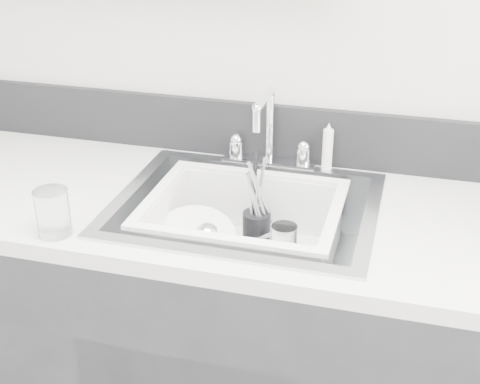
% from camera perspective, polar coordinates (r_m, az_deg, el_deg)
% --- Properties ---
extents(counter_run, '(3.20, 0.62, 0.92)m').
position_cam_1_polar(counter_run, '(1.90, 0.41, -13.57)').
color(counter_run, '#252528').
rests_on(counter_run, ground).
extents(backsplash, '(3.20, 0.02, 0.16)m').
position_cam_1_polar(backsplash, '(1.87, 2.85, 5.10)').
color(backsplash, black).
rests_on(backsplash, counter_run).
extents(sink, '(0.64, 0.52, 0.20)m').
position_cam_1_polar(sink, '(1.68, 0.45, -3.86)').
color(sink, silver).
rests_on(sink, counter_run).
extents(faucet, '(0.26, 0.18, 0.23)m').
position_cam_1_polar(faucet, '(1.83, 2.46, 3.95)').
color(faucet, silver).
rests_on(faucet, counter_run).
extents(side_sprayer, '(0.03, 0.03, 0.14)m').
position_cam_1_polar(side_sprayer, '(1.81, 7.49, 3.81)').
color(side_sprayer, white).
rests_on(side_sprayer, counter_run).
extents(wash_tub, '(0.58, 0.53, 0.19)m').
position_cam_1_polar(wash_tub, '(1.67, 0.28, -3.50)').
color(wash_tub, white).
rests_on(wash_tub, sink).
extents(plate_stack, '(0.27, 0.27, 0.11)m').
position_cam_1_polar(plate_stack, '(1.69, -3.82, -5.08)').
color(plate_stack, white).
rests_on(plate_stack, wash_tub).
extents(utensil_cup, '(0.07, 0.07, 0.25)m').
position_cam_1_polar(utensil_cup, '(1.75, 1.41, -2.86)').
color(utensil_cup, black).
rests_on(utensil_cup, wash_tub).
extents(ladle, '(0.29, 0.18, 0.08)m').
position_cam_1_polar(ladle, '(1.68, -0.96, -5.00)').
color(ladle, silver).
rests_on(ladle, wash_tub).
extents(tumbler_in_tub, '(0.08, 0.08, 0.10)m').
position_cam_1_polar(tumbler_in_tub, '(1.69, 3.77, -4.33)').
color(tumbler_in_tub, white).
rests_on(tumbler_in_tub, wash_tub).
extents(tumbler_counter, '(0.10, 0.10, 0.11)m').
position_cam_1_polar(tumbler_counter, '(1.55, -15.68, -1.69)').
color(tumbler_counter, white).
rests_on(tumbler_counter, counter_run).
extents(bowl_small, '(0.13, 0.13, 0.03)m').
position_cam_1_polar(bowl_small, '(1.66, 2.40, -6.33)').
color(bowl_small, white).
rests_on(bowl_small, wash_tub).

